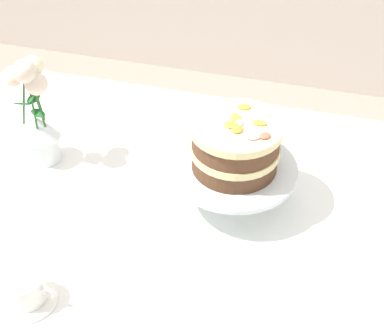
{
  "coord_description": "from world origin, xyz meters",
  "views": [
    {
      "loc": [
        0.29,
        -0.84,
        1.62
      ],
      "look_at": [
        0.06,
        0.02,
        0.86
      ],
      "focal_mm": 49.93,
      "sensor_mm": 36.0,
      "label": 1
    }
  ],
  "objects_px": {
    "cake_stand": "(234,172)",
    "teacup": "(27,291)",
    "dining_table": "(165,241)",
    "layer_cake": "(235,145)",
    "flower_vase": "(38,117)"
  },
  "relations": [
    {
      "from": "cake_stand",
      "to": "layer_cake",
      "type": "xyz_separation_m",
      "value": [
        0.0,
        -0.0,
        0.08
      ]
    },
    {
      "from": "dining_table",
      "to": "layer_cake",
      "type": "relative_size",
      "value": 6.91
    },
    {
      "from": "dining_table",
      "to": "flower_vase",
      "type": "distance_m",
      "value": 0.43
    },
    {
      "from": "dining_table",
      "to": "layer_cake",
      "type": "xyz_separation_m",
      "value": [
        0.14,
        0.1,
        0.25
      ]
    },
    {
      "from": "cake_stand",
      "to": "teacup",
      "type": "relative_size",
      "value": 2.4
    },
    {
      "from": "cake_stand",
      "to": "layer_cake",
      "type": "relative_size",
      "value": 1.43
    },
    {
      "from": "cake_stand",
      "to": "teacup",
      "type": "bearing_deg",
      "value": -129.48
    },
    {
      "from": "layer_cake",
      "to": "flower_vase",
      "type": "bearing_deg",
      "value": 178.32
    },
    {
      "from": "layer_cake",
      "to": "flower_vase",
      "type": "height_order",
      "value": "flower_vase"
    },
    {
      "from": "dining_table",
      "to": "cake_stand",
      "type": "bearing_deg",
      "value": 34.99
    },
    {
      "from": "flower_vase",
      "to": "cake_stand",
      "type": "bearing_deg",
      "value": -1.68
    },
    {
      "from": "flower_vase",
      "to": "teacup",
      "type": "distance_m",
      "value": 0.45
    },
    {
      "from": "cake_stand",
      "to": "teacup",
      "type": "distance_m",
      "value": 0.51
    },
    {
      "from": "flower_vase",
      "to": "teacup",
      "type": "height_order",
      "value": "flower_vase"
    },
    {
      "from": "layer_cake",
      "to": "teacup",
      "type": "height_order",
      "value": "layer_cake"
    }
  ]
}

